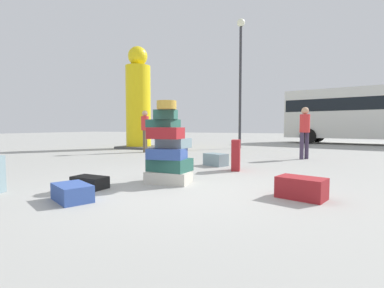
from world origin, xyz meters
name	(u,v)px	position (x,y,z in m)	size (l,w,h in m)	color
ground_plane	(174,188)	(0.00, 0.00, 0.00)	(80.00, 80.00, 0.00)	#9E9E99
suitcase_tower	(168,151)	(-0.31, 0.37, 0.57)	(0.91, 0.73, 1.46)	beige
suitcase_navy_behind_tower	(72,192)	(-0.89, -1.25, 0.11)	(0.61, 0.39, 0.23)	#334F99
suitcase_black_left_side	(90,182)	(-1.26, -0.55, 0.10)	(0.57, 0.32, 0.19)	black
suitcase_maroon_upright_blue	(301,188)	(1.93, 0.17, 0.15)	(0.63, 0.38, 0.30)	maroon
suitcase_maroon_foreground_far	(236,155)	(0.40, 2.26, 0.35)	(0.19, 0.36, 0.71)	maroon
suitcase_slate_foreground_near	(216,160)	(-0.29, 2.84, 0.16)	(0.58, 0.36, 0.31)	gray
person_bearded_onlooker	(305,128)	(1.71, 5.35, 0.96)	(0.30, 0.30, 1.61)	#3F334C
person_tourist_with_camera	(145,127)	(-4.12, 5.30, 0.98)	(0.30, 0.33, 1.63)	brown
yellow_dummy_statue	(138,103)	(-5.57, 6.94, 2.09)	(1.59, 1.59, 4.68)	yellow
parked_bus	(363,112)	(4.34, 14.60, 1.83)	(8.47, 4.03, 3.15)	silver
lamp_post	(240,64)	(-1.25, 8.80, 3.86)	(0.36, 0.36, 5.88)	#333338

